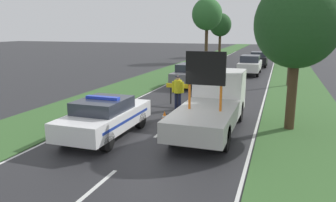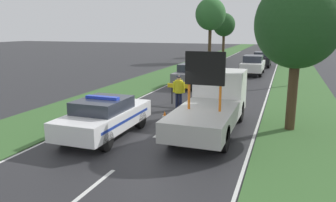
{
  "view_description": "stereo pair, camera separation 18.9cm",
  "coord_description": "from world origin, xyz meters",
  "views": [
    {
      "loc": [
        4.23,
        -10.45,
        3.93
      ],
      "look_at": [
        0.05,
        1.72,
        1.1
      ],
      "focal_mm": 35.0,
      "sensor_mm": 36.0,
      "label": 1
    },
    {
      "loc": [
        4.41,
        -10.39,
        3.93
      ],
      "look_at": [
        0.05,
        1.72,
        1.1
      ],
      "focal_mm": 35.0,
      "sensor_mm": 36.0,
      "label": 2
    }
  ],
  "objects": [
    {
      "name": "ground_plane",
      "position": [
        0.0,
        0.0,
        0.0
      ],
      "size": [
        160.0,
        160.0,
        0.0
      ],
      "primitive_type": "plane",
      "color": "#28282B"
    },
    {
      "name": "lane_markings",
      "position": [
        0.0,
        17.31,
        0.0
      ],
      "size": [
        7.07,
        65.56,
        0.01
      ],
      "color": "silver",
      "rests_on": "ground"
    },
    {
      "name": "grass_verge_left",
      "position": [
        -5.42,
        20.0,
        0.01
      ],
      "size": [
        3.67,
        120.0,
        0.03
      ],
      "color": "#38602D",
      "rests_on": "ground"
    },
    {
      "name": "grass_verge_right",
      "position": [
        5.42,
        20.0,
        0.01
      ],
      "size": [
        3.67,
        120.0,
        0.03
      ],
      "color": "#38602D",
      "rests_on": "ground"
    },
    {
      "name": "police_car",
      "position": [
        -1.79,
        -0.12,
        0.76
      ],
      "size": [
        1.85,
        4.5,
        1.55
      ],
      "rotation": [
        0.0,
        0.0,
        -0.1
      ],
      "color": "white",
      "rests_on": "ground"
    },
    {
      "name": "work_truck",
      "position": [
        1.79,
        2.17,
        1.06
      ],
      "size": [
        2.04,
        5.93,
        3.19
      ],
      "rotation": [
        0.0,
        0.0,
        3.13
      ],
      "color": "white",
      "rests_on": "ground"
    },
    {
      "name": "road_barrier",
      "position": [
        -0.26,
        5.89,
        0.9
      ],
      "size": [
        2.42,
        0.08,
        1.11
      ],
      "rotation": [
        0.0,
        0.0,
        -0.05
      ],
      "color": "black",
      "rests_on": "ground"
    },
    {
      "name": "police_officer",
      "position": [
        -0.47,
        4.73,
        1.01
      ],
      "size": [
        0.61,
        0.39,
        1.71
      ],
      "rotation": [
        0.0,
        0.0,
        2.95
      ],
      "color": "#191E38",
      "rests_on": "ground"
    },
    {
      "name": "pedestrian_civilian",
      "position": [
        0.52,
        4.9,
        0.91
      ],
      "size": [
        0.56,
        0.35,
        1.55
      ],
      "rotation": [
        0.0,
        0.0,
        -0.45
      ],
      "color": "#232326",
      "rests_on": "ground"
    },
    {
      "name": "traffic_cone_near_police",
      "position": [
        -0.25,
        2.13,
        0.28
      ],
      "size": [
        0.41,
        0.41,
        0.57
      ],
      "color": "black",
      "rests_on": "ground"
    },
    {
      "name": "traffic_cone_centre_front",
      "position": [
        -2.98,
        -0.39,
        0.25
      ],
      "size": [
        0.36,
        0.36,
        0.5
      ],
      "color": "black",
      "rests_on": "ground"
    },
    {
      "name": "traffic_cone_near_truck",
      "position": [
        2.36,
        6.15,
        0.3
      ],
      "size": [
        0.43,
        0.43,
        0.6
      ],
      "color": "black",
      "rests_on": "ground"
    },
    {
      "name": "queued_car_suv_grey",
      "position": [
        -1.72,
        11.84,
        0.82
      ],
      "size": [
        1.9,
        4.38,
        1.56
      ],
      "rotation": [
        0.0,
        0.0,
        3.14
      ],
      "color": "slate",
      "rests_on": "ground"
    },
    {
      "name": "queued_car_van_white",
      "position": [
        1.69,
        19.25,
        0.88
      ],
      "size": [
        1.76,
        4.66,
        1.7
      ],
      "rotation": [
        0.0,
        0.0,
        3.14
      ],
      "color": "silver",
      "rests_on": "ground"
    },
    {
      "name": "queued_car_sedan_black",
      "position": [
        1.98,
        26.08,
        0.82
      ],
      "size": [
        1.77,
        4.27,
        1.57
      ],
      "rotation": [
        0.0,
        0.0,
        3.14
      ],
      "color": "black",
      "rests_on": "ground"
    },
    {
      "name": "roadside_tree_near_left",
      "position": [
        -4.52,
        29.42,
        5.64
      ],
      "size": [
        3.62,
        3.62,
        7.59
      ],
      "color": "#42301E",
      "rests_on": "ground"
    },
    {
      "name": "roadside_tree_near_right",
      "position": [
        -4.34,
        37.71,
        4.51
      ],
      "size": [
        3.14,
        3.14,
        6.19
      ],
      "color": "#42301E",
      "rests_on": "ground"
    },
    {
      "name": "roadside_tree_mid_left",
      "position": [
        4.73,
        3.06,
        4.11
      ],
      "size": [
        3.2,
        3.2,
        5.82
      ],
      "color": "#42301E",
      "rests_on": "ground"
    },
    {
      "name": "utility_pole",
      "position": [
        4.82,
        13.98,
        3.29
      ],
      "size": [
        1.2,
        0.2,
        6.36
      ],
      "color": "#473828",
      "rests_on": "ground"
    }
  ]
}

